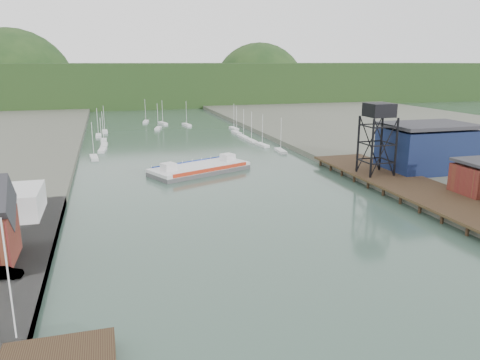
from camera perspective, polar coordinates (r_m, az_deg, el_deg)
ground at (r=49.14m, az=16.57°, el=-19.86°), size 600.00×600.00×0.00m
east_pier at (r=102.33m, az=20.85°, el=-0.95°), size 14.00×70.00×2.45m
flagpole at (r=48.83m, az=-26.36°, el=-10.84°), size 0.16×0.16×12.00m
lift_tower at (r=109.30m, az=16.59°, el=7.66°), size 6.50×6.50×16.00m
blue_shed at (r=120.67m, az=21.84°, el=3.67°), size 20.50×14.50×11.30m
marina_sailboats at (r=175.81m, az=-8.12°, el=5.36°), size 57.71×92.65×0.90m
distant_hills at (r=336.04m, az=-12.85°, el=11.05°), size 500.00×120.00×80.00m
chain_ferry at (r=117.85m, az=-4.93°, el=1.42°), size 26.85×19.24×3.59m
car_west_b at (r=64.17m, az=-26.75°, el=-10.12°), size 4.24×2.04×1.34m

